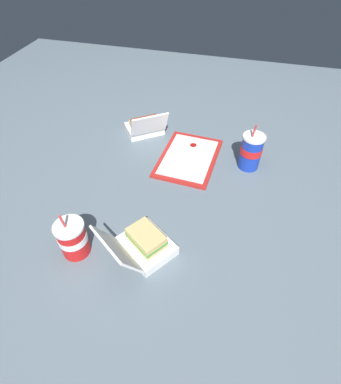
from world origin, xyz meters
TOP-DOWN VIEW (x-y plane):
  - ground_plane at (0.00, 0.00)m, footprint 3.20×3.20m
  - food_tray at (-0.32, 0.02)m, footprint 0.39×0.28m
  - ketchup_cup at (-0.38, 0.02)m, footprint 0.04×0.04m
  - napkin_stack at (-0.37, -0.02)m, footprint 0.10×0.10m
  - plastic_fork at (-0.35, 0.10)m, footprint 0.11×0.02m
  - clamshell_hotdog_front at (-0.47, -0.25)m, footprint 0.26×0.26m
  - clamshell_sandwich_left at (0.23, -0.03)m, footprint 0.29×0.28m
  - soda_cup_center at (-0.34, 0.30)m, footprint 0.10×0.10m
  - soda_cup_left at (0.29, -0.26)m, footprint 0.10×0.10m

SIDE VIEW (x-z plane):
  - ground_plane at x=0.00m, z-range 0.00..0.00m
  - food_tray at x=-0.32m, z-range 0.00..0.01m
  - napkin_stack at x=-0.37m, z-range 0.01..0.02m
  - plastic_fork at x=-0.35m, z-range 0.01..0.02m
  - ketchup_cup at x=-0.38m, z-range 0.01..0.04m
  - clamshell_hotdog_front at x=-0.47m, z-range -0.04..0.12m
  - clamshell_sandwich_left at x=0.23m, z-range -0.04..0.13m
  - soda_cup_left at x=0.29m, z-range -0.03..0.17m
  - soda_cup_center at x=-0.34m, z-range -0.03..0.20m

